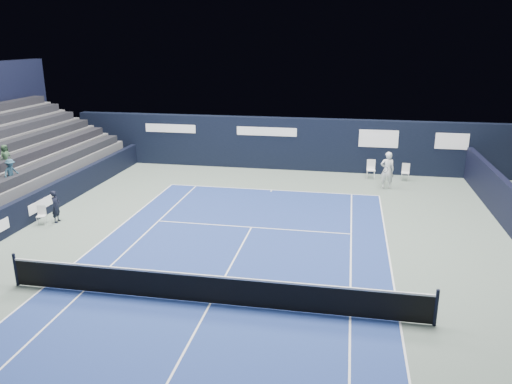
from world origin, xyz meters
TOP-DOWN VIEW (x-y plane):
  - ground at (0.00, 2.00)m, footprint 48.00×48.00m
  - court_surface at (0.00, 0.00)m, footprint 10.97×23.77m
  - folding_chair_back_a at (5.15, 15.30)m, footprint 0.47×0.51m
  - folding_chair_back_b at (7.03, 15.14)m, footprint 0.47×0.46m
  - line_judge_chair at (-8.88, 5.19)m, footprint 0.45×0.44m
  - line_judge at (-8.37, 5.52)m, footprint 0.38×0.54m
  - court_markings at (0.00, 0.00)m, footprint 11.03×23.83m
  - tennis_net at (0.00, 0.00)m, footprint 12.90×0.10m
  - back_sponsor_wall at (0.01, 16.50)m, footprint 26.00×0.63m
  - side_barrier_left at (-9.50, 5.97)m, footprint 0.33×22.00m
  - tennis_player at (5.89, 13.35)m, footprint 0.75×0.87m

SIDE VIEW (x-z plane):
  - ground at x=0.00m, z-range 0.00..0.00m
  - court_surface at x=0.00m, z-range 0.00..0.01m
  - court_markings at x=0.00m, z-range 0.01..0.01m
  - line_judge_chair at x=-8.88m, z-range 0.06..0.86m
  - tennis_net at x=0.00m, z-range -0.04..1.06m
  - folding_chair_back_b at x=7.03m, z-range 0.07..1.02m
  - side_barrier_left at x=-9.50m, z-range 0.00..1.20m
  - folding_chair_back_a at x=5.15m, z-range 0.17..1.23m
  - line_judge at x=-8.37m, z-range 0.00..1.40m
  - tennis_player at x=5.89m, z-range 0.00..1.97m
  - back_sponsor_wall at x=0.01m, z-range 0.00..3.10m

